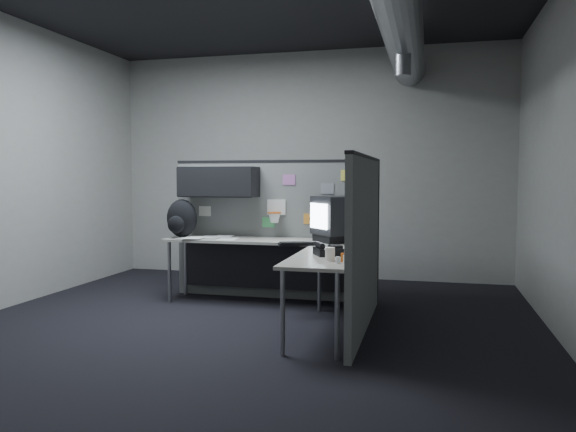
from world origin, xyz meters
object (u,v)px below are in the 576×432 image
(desk, at_px, (280,254))
(monitor, at_px, (337,218))
(keyboard, at_px, (299,244))
(phone, at_px, (327,250))
(backpack, at_px, (181,219))

(desk, distance_m, monitor, 0.72)
(keyboard, distance_m, phone, 0.77)
(desk, relative_size, phone, 7.24)
(desk, xyz_separation_m, keyboard, (0.24, -0.16, 0.13))
(desk, xyz_separation_m, monitor, (0.57, 0.25, 0.37))
(desk, relative_size, keyboard, 5.32)
(phone, bearing_deg, desk, 112.83)
(desk, bearing_deg, keyboard, -33.87)
(monitor, height_order, backpack, monitor)
(monitor, height_order, phone, monitor)
(backpack, bearing_deg, keyboard, 6.79)
(phone, bearing_deg, monitor, 78.32)
(keyboard, bearing_deg, phone, -36.91)
(phone, distance_m, backpack, 2.19)
(keyboard, xyz_separation_m, backpack, (-1.49, 0.40, 0.20))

